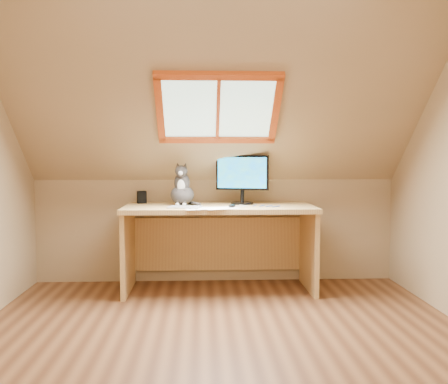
{
  "coord_description": "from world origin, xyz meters",
  "views": [
    {
      "loc": [
        -0.14,
        -3.12,
        1.22
      ],
      "look_at": [
        0.05,
        1.0,
        0.93
      ],
      "focal_mm": 40.0,
      "sensor_mm": 36.0,
      "label": 1
    }
  ],
  "objects": [
    {
      "name": "cables",
      "position": [
        0.34,
        1.26,
        0.79
      ],
      "size": [
        0.51,
        0.26,
        0.01
      ],
      "color": "silver",
      "rests_on": "desk"
    },
    {
      "name": "monitor",
      "position": [
        0.24,
        1.5,
        1.04
      ],
      "size": [
        0.49,
        0.21,
        0.46
      ],
      "color": "black",
      "rests_on": "desk"
    },
    {
      "name": "ground",
      "position": [
        0.0,
        0.0,
        0.0
      ],
      "size": [
        3.5,
        3.5,
        0.0
      ],
      "primitive_type": "plane",
      "color": "brown",
      "rests_on": "ground"
    },
    {
      "name": "desk",
      "position": [
        0.02,
        1.45,
        0.55
      ],
      "size": [
        1.71,
        0.75,
        0.78
      ],
      "color": "#D7B466",
      "rests_on": "ground"
    },
    {
      "name": "room_shell",
      "position": [
        0.0,
        -0.09,
        1.43
      ],
      "size": [
        3.52,
        3.52,
        2.41
      ],
      "color": "tan",
      "rests_on": "ground"
    },
    {
      "name": "papers",
      "position": [
        -0.05,
        1.12,
        0.78
      ],
      "size": [
        0.35,
        0.3,
        0.01
      ],
      "color": "white",
      "rests_on": "desk"
    },
    {
      "name": "cat",
      "position": [
        -0.32,
        1.43,
        0.92
      ],
      "size": [
        0.24,
        0.28,
        0.4
      ],
      "color": "#3C3735",
      "rests_on": "desk"
    },
    {
      "name": "graphics_tablet",
      "position": [
        -0.28,
        1.19,
        0.79
      ],
      "size": [
        0.31,
        0.25,
        0.01
      ],
      "primitive_type": "cube",
      "rotation": [
        0.0,
        0.0,
        -0.19
      ],
      "color": "#B2B2B7",
      "rests_on": "desk"
    },
    {
      "name": "desk_speaker",
      "position": [
        -0.71,
        1.63,
        0.84
      ],
      "size": [
        0.1,
        0.1,
        0.12
      ],
      "primitive_type": "cube",
      "rotation": [
        0.0,
        0.0,
        0.3
      ],
      "color": "black",
      "rests_on": "desk"
    },
    {
      "name": "mouse",
      "position": [
        0.12,
        1.17,
        0.8
      ],
      "size": [
        0.09,
        0.11,
        0.03
      ],
      "primitive_type": "ellipsoid",
      "rotation": [
        0.0,
        0.0,
        -0.39
      ],
      "color": "black",
      "rests_on": "desk"
    }
  ]
}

